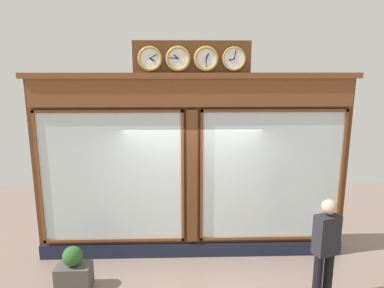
% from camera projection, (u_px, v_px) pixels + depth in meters
% --- Properties ---
extents(shop_facade, '(5.92, 0.42, 4.04)m').
position_uv_depth(shop_facade, '(192.00, 166.00, 6.60)').
color(shop_facade, '#5B3319').
rests_on(shop_facade, ground_plane).
extents(pedestrian, '(0.41, 0.32, 1.69)m').
position_uv_depth(pedestrian, '(325.00, 247.00, 5.34)').
color(pedestrian, black).
rests_on(pedestrian, ground_plane).
extents(planter_box, '(0.56, 0.36, 0.43)m').
position_uv_depth(planter_box, '(74.00, 277.00, 5.81)').
color(planter_box, '#4C4742').
rests_on(planter_box, ground_plane).
extents(planter_shrub, '(0.32, 0.32, 0.32)m').
position_uv_depth(planter_shrub, '(73.00, 256.00, 5.73)').
color(planter_shrub, '#285623').
rests_on(planter_shrub, planter_box).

